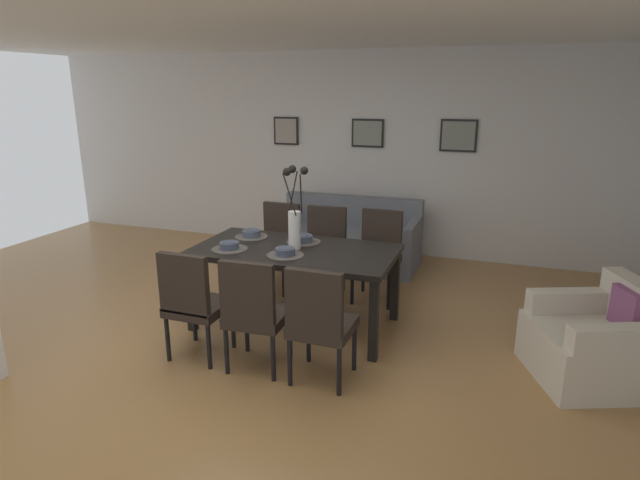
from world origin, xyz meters
name	(u,v)px	position (x,y,z in m)	size (l,w,h in m)	color
ground_plane	(240,353)	(0.00, 0.00, 0.00)	(9.00, 9.00, 0.00)	#A87A47
back_wall_panel	(351,153)	(0.00, 3.25, 1.30)	(9.00, 0.10, 2.60)	silver
ceiling_panel	(250,17)	(0.00, 0.40, 2.64)	(9.00, 7.20, 0.08)	white
dining_table	(295,256)	(0.23, 0.67, 0.66)	(1.80, 0.96, 0.74)	black
dining_chair_near_left	(193,300)	(-0.29, -0.20, 0.51)	(0.44, 0.44, 0.92)	black
dining_chair_near_right	(278,242)	(-0.32, 1.53, 0.51)	(0.46, 0.46, 0.92)	black
dining_chair_far_left	(254,309)	(0.25, -0.20, 0.51)	(0.46, 0.46, 0.92)	black
dining_chair_far_right	(324,247)	(0.21, 1.53, 0.51)	(0.46, 0.46, 0.92)	black
dining_chair_mid_left	(319,319)	(0.78, -0.21, 0.51)	(0.44, 0.44, 0.92)	black
dining_chair_mid_right	(378,251)	(0.79, 1.57, 0.51)	(0.46, 0.46, 0.92)	black
centerpiece_vase	(294,218)	(0.23, 0.67, 1.02)	(0.21, 0.23, 0.73)	white
placemat_near_left	(230,249)	(-0.31, 0.45, 0.74)	(0.32, 0.32, 0.01)	#4C4742
bowl_near_left	(229,245)	(-0.31, 0.45, 0.78)	(0.17, 0.17, 0.07)	#475166
placemat_near_right	(251,237)	(-0.31, 0.88, 0.74)	(0.32, 0.32, 0.01)	#4C4742
bowl_near_right	(251,233)	(-0.31, 0.88, 0.78)	(0.17, 0.17, 0.07)	#475166
placemat_far_left	(285,255)	(0.23, 0.45, 0.74)	(0.32, 0.32, 0.01)	#4C4742
bowl_far_left	(285,251)	(0.23, 0.45, 0.78)	(0.17, 0.17, 0.07)	#475166
placemat_far_right	(303,242)	(0.23, 0.88, 0.74)	(0.32, 0.32, 0.01)	#4C4742
bowl_far_right	(303,238)	(0.23, 0.88, 0.78)	(0.17, 0.17, 0.07)	#475166
sofa	(346,241)	(0.15, 2.57, 0.28)	(1.79, 0.84, 0.80)	slate
armchair	(597,343)	(2.71, 0.55, 0.29)	(1.04, 1.04, 0.75)	beige
framed_picture_left	(286,131)	(-0.91, 3.18, 1.57)	(0.35, 0.03, 0.37)	black
framed_picture_center	(368,133)	(0.23, 3.18, 1.57)	(0.42, 0.03, 0.36)	black
framed_picture_right	(458,136)	(1.37, 3.18, 1.57)	(0.44, 0.03, 0.39)	black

